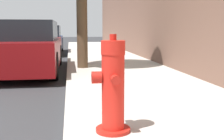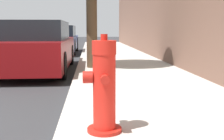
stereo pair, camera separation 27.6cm
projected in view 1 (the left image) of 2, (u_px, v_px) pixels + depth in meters
name	position (u px, v px, depth m)	size (l,w,h in m)	color
sidewalk_slab	(200.00, 138.00, 2.80)	(2.70, 40.00, 0.12)	#B7B2A8
fire_hydrant	(113.00, 88.00, 2.75)	(0.38, 0.38, 0.97)	red
parked_car_near	(25.00, 48.00, 7.36)	(1.78, 4.37, 1.34)	maroon
parked_car_mid	(43.00, 40.00, 13.08)	(1.72, 4.31, 1.30)	navy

